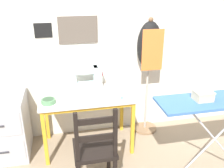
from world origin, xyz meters
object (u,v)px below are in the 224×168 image
at_px(sewing_machine, 89,79).
at_px(thread_spool_near_machine, 109,93).
at_px(fabric_bowl, 48,101).
at_px(scissors, 124,98).
at_px(wooden_chair, 95,150).
at_px(ironing_board, 221,103).
at_px(dress_form, 149,53).
at_px(filing_cabinet, 6,126).
at_px(storage_box, 203,95).

xyz_separation_m(sewing_machine, thread_spool_near_machine, (0.20, -0.22, -0.11)).
distance_m(sewing_machine, fabric_bowl, 0.57).
xyz_separation_m(scissors, wooden_chair, (-0.41, -0.49, -0.27)).
relative_size(fabric_bowl, ironing_board, 0.12).
bearing_deg(sewing_machine, dress_form, 3.42).
bearing_deg(thread_spool_near_machine, filing_cabinet, 175.25).
bearing_deg(fabric_bowl, scissors, -3.28).
bearing_deg(fabric_bowl, storage_box, -23.11).
bearing_deg(wooden_chair, scissors, 50.26).
bearing_deg(wooden_chair, storage_box, -3.97).
bearing_deg(sewing_machine, storage_box, -43.50).
height_order(thread_spool_near_machine, wooden_chair, wooden_chair).
height_order(sewing_machine, storage_box, sewing_machine).
xyz_separation_m(fabric_bowl, thread_spool_near_machine, (0.68, 0.08, -0.01)).
relative_size(wooden_chair, dress_form, 0.60).
bearing_deg(ironing_board, storage_box, 176.31).
bearing_deg(sewing_machine, thread_spool_near_machine, -47.92).
bearing_deg(dress_form, ironing_board, -67.65).
relative_size(thread_spool_near_machine, dress_form, 0.03).
xyz_separation_m(fabric_bowl, filing_cabinet, (-0.51, 0.18, -0.36)).
distance_m(fabric_bowl, storage_box, 1.57).
relative_size(scissors, storage_box, 0.74).
height_order(thread_spool_near_machine, ironing_board, ironing_board).
relative_size(sewing_machine, wooden_chair, 0.38).
height_order(wooden_chair, filing_cabinet, wooden_chair).
xyz_separation_m(fabric_bowl, dress_form, (1.24, 0.34, 0.37)).
relative_size(filing_cabinet, ironing_board, 0.59).
xyz_separation_m(scissors, thread_spool_near_machine, (-0.15, 0.13, 0.02)).
bearing_deg(filing_cabinet, dress_form, 5.34).
xyz_separation_m(sewing_machine, fabric_bowl, (-0.48, -0.29, -0.11)).
bearing_deg(filing_cabinet, thread_spool_near_machine, -4.75).
bearing_deg(fabric_bowl, ironing_board, -20.91).
xyz_separation_m(scissors, filing_cabinet, (-1.34, 0.22, -0.33)).
bearing_deg(ironing_board, scissors, 144.45).
distance_m(scissors, dress_form, 0.69).
xyz_separation_m(thread_spool_near_machine, wooden_chair, (-0.26, -0.62, -0.29)).
bearing_deg(thread_spool_near_machine, wooden_chair, -112.60).
bearing_deg(filing_cabinet, ironing_board, -20.45).
relative_size(sewing_machine, thread_spool_near_machine, 8.33).
relative_size(thread_spool_near_machine, ironing_board, 0.03).
distance_m(wooden_chair, storage_box, 1.14).
xyz_separation_m(wooden_chair, ironing_board, (1.22, -0.08, 0.42)).
height_order(thread_spool_near_machine, filing_cabinet, thread_spool_near_machine).
xyz_separation_m(filing_cabinet, dress_form, (1.75, 0.16, 0.73)).
xyz_separation_m(sewing_machine, scissors, (0.35, -0.34, -0.13)).
height_order(sewing_machine, wooden_chair, sewing_machine).
distance_m(scissors, filing_cabinet, 1.40).
bearing_deg(filing_cabinet, storage_box, -22.04).
bearing_deg(storage_box, thread_spool_near_machine, 137.76).
distance_m(thread_spool_near_machine, ironing_board, 1.20).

